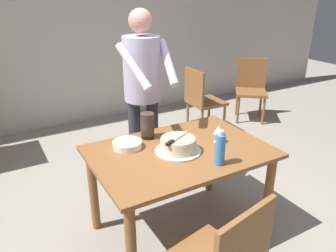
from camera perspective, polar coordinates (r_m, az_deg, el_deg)
ground_plane at (r=2.87m, az=1.89°, el=-17.67°), size 14.00×14.00×0.00m
back_wall at (r=4.88m, az=-16.45°, el=15.94°), size 10.00×0.12×2.70m
main_dining_table at (r=2.50m, az=2.07°, el=-6.67°), size 1.31×0.90×0.75m
cake_on_platter at (r=2.40m, az=1.78°, el=-3.38°), size 0.34×0.34×0.11m
cake_knife at (r=2.32m, az=0.86°, el=-2.60°), size 0.25×0.14×0.02m
plate_stack at (r=2.49m, az=-7.11°, el=-3.21°), size 0.22×0.22×0.05m
wine_glass_near at (r=2.55m, az=8.84°, el=-0.70°), size 0.08×0.08×0.14m
water_bottle at (r=2.23m, az=9.07°, el=-3.97°), size 0.07×0.07×0.25m
hurricane_lamp at (r=2.60m, az=-3.62°, el=0.08°), size 0.11×0.11×0.21m
person_cutting_cake at (r=2.88m, az=-4.41°, el=6.95°), size 0.47×0.55×1.72m
background_chair_0 at (r=5.12m, az=14.27°, el=6.60°), size 0.62×0.62×0.90m
background_chair_1 at (r=4.44m, az=5.91°, el=4.77°), size 0.45×0.45×0.90m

